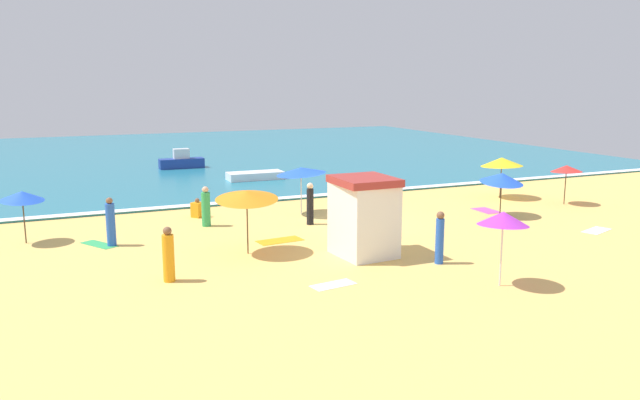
% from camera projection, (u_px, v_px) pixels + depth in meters
% --- Properties ---
extents(ground_plane, '(60.00, 60.00, 0.00)m').
position_uv_depth(ground_plane, '(352.00, 223.00, 27.38)').
color(ground_plane, '#EDBC60').
extents(ocean_water, '(60.00, 44.00, 0.10)m').
position_uv_depth(ocean_water, '(203.00, 154.00, 52.55)').
color(ocean_water, teal).
rests_on(ocean_water, ground_plane).
extents(wave_breaker_foam, '(57.00, 0.70, 0.01)m').
position_uv_depth(wave_breaker_foam, '(299.00, 197.00, 33.03)').
color(wave_breaker_foam, white).
rests_on(wave_breaker_foam, ocean_water).
extents(lifeguard_cabana, '(1.97, 2.22, 2.82)m').
position_uv_depth(lifeguard_cabana, '(364.00, 216.00, 22.07)').
color(lifeguard_cabana, white).
rests_on(lifeguard_cabana, ground_plane).
extents(beach_umbrella_0, '(2.20, 2.20, 2.36)m').
position_uv_depth(beach_umbrella_0, '(503.00, 219.00, 18.62)').
color(beach_umbrella_0, silver).
rests_on(beach_umbrella_0, ground_plane).
extents(beach_umbrella_1, '(1.98, 2.02, 2.13)m').
position_uv_depth(beach_umbrella_1, '(502.00, 178.00, 28.36)').
color(beach_umbrella_1, '#4C3823').
rests_on(beach_umbrella_1, ground_plane).
extents(beach_umbrella_2, '(2.88, 2.89, 2.43)m').
position_uv_depth(beach_umbrella_2, '(247.00, 195.00, 22.13)').
color(beach_umbrella_2, '#4C3823').
rests_on(beach_umbrella_2, ground_plane).
extents(beach_umbrella_3, '(1.97, 1.97, 2.01)m').
position_uv_depth(beach_umbrella_3, '(567.00, 169.00, 31.18)').
color(beach_umbrella_3, '#4C3823').
rests_on(beach_umbrella_3, ground_plane).
extents(beach_umbrella_4, '(2.78, 2.77, 2.29)m').
position_uv_depth(beach_umbrella_4, '(301.00, 171.00, 28.78)').
color(beach_umbrella_4, silver).
rests_on(beach_umbrella_4, ground_plane).
extents(beach_umbrella_5, '(3.07, 3.07, 2.20)m').
position_uv_depth(beach_umbrella_5, '(502.00, 162.00, 32.86)').
color(beach_umbrella_5, '#4C3823').
rests_on(beach_umbrella_5, ground_plane).
extents(beach_umbrella_6, '(2.17, 2.18, 2.10)m').
position_uv_depth(beach_umbrella_6, '(22.00, 196.00, 23.63)').
color(beach_umbrella_6, '#4C3823').
rests_on(beach_umbrella_6, ground_plane).
extents(beachgoer_0, '(0.38, 0.38, 1.83)m').
position_uv_depth(beachgoer_0, '(310.00, 204.00, 26.93)').
color(beachgoer_0, black).
rests_on(beachgoer_0, ground_plane).
extents(beachgoer_1, '(0.44, 0.44, 1.73)m').
position_uv_depth(beachgoer_1, '(206.00, 208.00, 26.63)').
color(beachgoer_1, green).
rests_on(beachgoer_1, ground_plane).
extents(beachgoer_2, '(0.63, 0.63, 0.89)m').
position_uv_depth(beachgoer_2, '(197.00, 209.00, 28.46)').
color(beachgoer_2, orange).
rests_on(beachgoer_2, ground_plane).
extents(beachgoer_3, '(0.45, 0.45, 1.86)m').
position_uv_depth(beachgoer_3, '(111.00, 223.00, 23.45)').
color(beachgoer_3, blue).
rests_on(beachgoer_3, ground_plane).
extents(beachgoer_4, '(0.40, 0.40, 1.82)m').
position_uv_depth(beachgoer_4, '(440.00, 238.00, 21.15)').
color(beachgoer_4, blue).
rests_on(beachgoer_4, ground_plane).
extents(beachgoer_5, '(0.48, 0.48, 1.74)m').
position_uv_depth(beachgoer_5, '(168.00, 256.00, 19.28)').
color(beachgoer_5, orange).
rests_on(beachgoer_5, ground_plane).
extents(beach_towel_0, '(1.35, 1.73, 0.01)m').
position_uv_depth(beach_towel_0, '(99.00, 245.00, 23.75)').
color(beach_towel_0, green).
rests_on(beach_towel_0, ground_plane).
extents(beach_towel_1, '(0.91, 1.47, 0.01)m').
position_uv_depth(beach_towel_1, '(486.00, 211.00, 29.95)').
color(beach_towel_1, '#D84CA5').
rests_on(beach_towel_1, ground_plane).
extents(beach_towel_2, '(1.85, 1.02, 0.01)m').
position_uv_depth(beach_towel_2, '(280.00, 241.00, 24.34)').
color(beach_towel_2, orange).
rests_on(beach_towel_2, ground_plane).
extents(beach_towel_3, '(1.47, 0.81, 0.01)m').
position_uv_depth(beach_towel_3, '(333.00, 285.00, 19.07)').
color(beach_towel_3, white).
rests_on(beach_towel_3, ground_plane).
extents(beach_towel_4, '(1.64, 1.16, 0.01)m').
position_uv_depth(beach_towel_4, '(597.00, 230.00, 25.97)').
color(beach_towel_4, white).
rests_on(beach_towel_4, ground_plane).
extents(small_boat_0, '(3.46, 1.46, 0.47)m').
position_uv_depth(small_boat_0, '(255.00, 176.00, 38.75)').
color(small_boat_0, white).
rests_on(small_boat_0, ocean_water).
extents(small_boat_1, '(3.08, 1.08, 1.36)m').
position_uv_depth(small_boat_1, '(182.00, 162.00, 43.68)').
color(small_boat_1, navy).
rests_on(small_boat_1, ocean_water).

